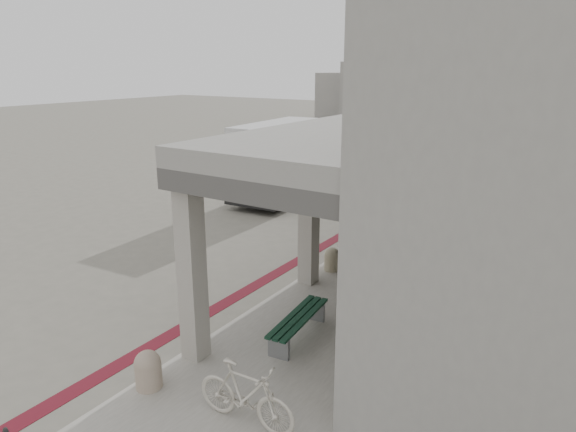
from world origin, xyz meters
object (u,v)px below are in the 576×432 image
Objects in this scene: fedex_truck at (295,156)px; bicycle_cream at (246,395)px; bench at (298,322)px; utility_cabinet at (409,304)px.

bicycle_cream is at bearing -64.43° from fedex_truck.
bicycle_cream is (0.68, -2.56, 0.17)m from bench.
bench is (6.52, -10.18, -1.18)m from fedex_truck.
fedex_truck is 4.38× the size of bicycle_cream.
fedex_truck reaches higher than bench.
utility_cabinet is at bearing 37.69° from bench.
fedex_truck is 14.67m from bicycle_cream.
fedex_truck is at bearing 142.99° from utility_cabinet.
bench is 1.93× the size of utility_cabinet.
fedex_truck is 11.90m from utility_cabinet.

